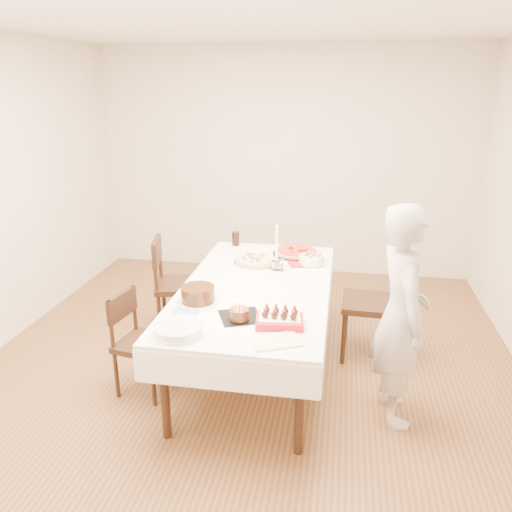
% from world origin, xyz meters
% --- Properties ---
extents(floor, '(5.00, 5.00, 0.00)m').
position_xyz_m(floor, '(0.00, 0.00, 0.00)').
color(floor, brown).
rests_on(floor, ground).
extents(wall_back, '(4.50, 0.04, 2.70)m').
position_xyz_m(wall_back, '(0.00, 2.50, 1.35)').
color(wall_back, beige).
rests_on(wall_back, floor).
extents(wall_front, '(4.50, 0.04, 2.70)m').
position_xyz_m(wall_front, '(0.00, -2.50, 1.35)').
color(wall_front, beige).
rests_on(wall_front, floor).
extents(ceiling, '(5.00, 5.00, 0.00)m').
position_xyz_m(ceiling, '(0.00, 0.00, 2.70)').
color(ceiling, white).
rests_on(ceiling, wall_back).
extents(dining_table, '(1.52, 2.32, 0.75)m').
position_xyz_m(dining_table, '(0.08, 0.07, 0.38)').
color(dining_table, white).
rests_on(dining_table, floor).
extents(chair_right_savory, '(0.52, 0.52, 0.98)m').
position_xyz_m(chair_right_savory, '(0.99, 0.47, 0.49)').
color(chair_right_savory, '#321C10').
rests_on(chair_right_savory, floor).
extents(chair_left_savory, '(0.57, 0.57, 0.93)m').
position_xyz_m(chair_left_savory, '(-0.74, 0.64, 0.46)').
color(chair_left_savory, '#321C10').
rests_on(chair_left_savory, floor).
extents(chair_left_dessert, '(0.47, 0.47, 0.80)m').
position_xyz_m(chair_left_dessert, '(-0.70, -0.37, 0.40)').
color(chair_left_dessert, '#321C10').
rests_on(chair_left_dessert, floor).
extents(person, '(0.47, 0.63, 1.55)m').
position_xyz_m(person, '(1.14, -0.35, 0.77)').
color(person, beige).
rests_on(person, floor).
extents(pizza_white, '(0.50, 0.50, 0.04)m').
position_xyz_m(pizza_white, '(-0.01, 0.58, 0.77)').
color(pizza_white, beige).
rests_on(pizza_white, dining_table).
extents(pizza_pepperoni, '(0.44, 0.44, 0.04)m').
position_xyz_m(pizza_pepperoni, '(0.31, 0.89, 0.77)').
color(pizza_pepperoni, red).
rests_on(pizza_pepperoni, dining_table).
extents(red_placemat, '(0.34, 0.34, 0.01)m').
position_xyz_m(red_placemat, '(0.40, 0.67, 0.75)').
color(red_placemat, '#B21E1E').
rests_on(red_placemat, dining_table).
extents(pasta_bowl, '(0.23, 0.23, 0.07)m').
position_xyz_m(pasta_bowl, '(0.48, 0.64, 0.79)').
color(pasta_bowl, white).
rests_on(pasta_bowl, dining_table).
extents(taper_candle, '(0.09, 0.09, 0.40)m').
position_xyz_m(taper_candle, '(0.19, 0.45, 0.95)').
color(taper_candle, white).
rests_on(taper_candle, dining_table).
extents(shaker_pair, '(0.11, 0.11, 0.09)m').
position_xyz_m(shaker_pair, '(0.23, 0.42, 0.80)').
color(shaker_pair, white).
rests_on(shaker_pair, dining_table).
extents(cola_glass, '(0.09, 0.09, 0.14)m').
position_xyz_m(cola_glass, '(-0.30, 1.06, 0.82)').
color(cola_glass, black).
rests_on(cola_glass, dining_table).
extents(layer_cake, '(0.39, 0.39, 0.12)m').
position_xyz_m(layer_cake, '(-0.28, -0.32, 0.81)').
color(layer_cake, '#321A0C').
rests_on(layer_cake, dining_table).
extents(cake_board, '(0.35, 0.35, 0.01)m').
position_xyz_m(cake_board, '(0.07, -0.50, 0.75)').
color(cake_board, black).
rests_on(cake_board, dining_table).
extents(birthday_cake, '(0.15, 0.15, 0.14)m').
position_xyz_m(birthday_cake, '(0.08, -0.55, 0.83)').
color(birthday_cake, '#3B2110').
rests_on(birthday_cake, dining_table).
extents(strawberry_box, '(0.33, 0.24, 0.08)m').
position_xyz_m(strawberry_box, '(0.35, -0.57, 0.79)').
color(strawberry_box, '#B2141F').
rests_on(strawberry_box, dining_table).
extents(box_lid, '(0.35, 0.30, 0.02)m').
position_xyz_m(box_lid, '(0.36, -0.80, 0.75)').
color(box_lid, beige).
rests_on(box_lid, dining_table).
extents(plate_stack, '(0.36, 0.36, 0.06)m').
position_xyz_m(plate_stack, '(-0.26, -0.81, 0.78)').
color(plate_stack, white).
rests_on(plate_stack, dining_table).
extents(china_plate, '(0.19, 0.19, 0.01)m').
position_xyz_m(china_plate, '(-0.32, -0.49, 0.75)').
color(china_plate, white).
rests_on(china_plate, dining_table).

